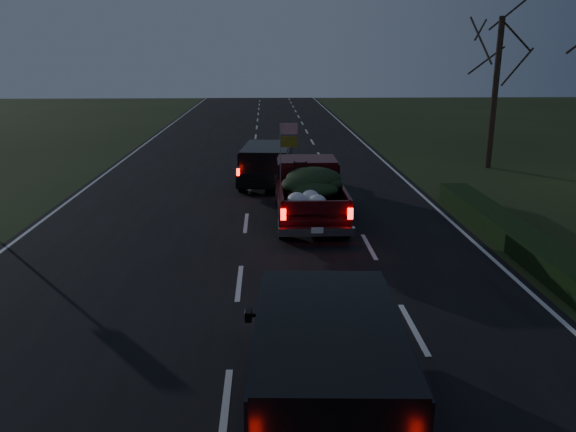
{
  "coord_description": "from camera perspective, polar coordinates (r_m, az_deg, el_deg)",
  "views": [
    {
      "loc": [
        0.68,
        -12.58,
        5.31
      ],
      "look_at": [
        1.23,
        1.31,
        1.3
      ],
      "focal_mm": 35.0,
      "sensor_mm": 36.0,
      "label": 1
    }
  ],
  "objects": [
    {
      "name": "pickup_truck",
      "position": [
        18.51,
        2.17,
        2.84
      ],
      "size": [
        2.1,
        5.47,
        2.87
      ],
      "rotation": [
        0.0,
        0.0,
        0.0
      ],
      "color": "#3B080C",
      "rests_on": "ground"
    },
    {
      "name": "lead_suv",
      "position": [
        23.63,
        -2.16,
        5.63
      ],
      "size": [
        2.44,
        4.9,
        1.36
      ],
      "rotation": [
        0.0,
        0.0,
        -0.1
      ],
      "color": "black",
      "rests_on": "ground"
    },
    {
      "name": "road_asphalt",
      "position": [
        13.67,
        -4.97,
        -6.79
      ],
      "size": [
        14.0,
        120.0,
        0.02
      ],
      "primitive_type": "cube",
      "color": "black",
      "rests_on": "ground"
    },
    {
      "name": "ground",
      "position": [
        13.68,
        -4.97,
        -6.83
      ],
      "size": [
        120.0,
        120.0,
        0.0
      ],
      "primitive_type": "plane",
      "color": "black",
      "rests_on": "ground"
    },
    {
      "name": "bare_tree_far",
      "position": [
        28.7,
        20.61,
        14.94
      ],
      "size": [
        3.6,
        3.6,
        7.0
      ],
      "color": "black",
      "rests_on": "ground"
    },
    {
      "name": "hedge_row",
      "position": [
        17.85,
        21.36,
        -1.35
      ],
      "size": [
        1.0,
        10.0,
        0.6
      ],
      "primitive_type": "cube",
      "color": "black",
      "rests_on": "ground"
    },
    {
      "name": "rear_suv",
      "position": [
        8.32,
        4.08,
        -14.42
      ],
      "size": [
        2.41,
        5.13,
        1.45
      ],
      "rotation": [
        0.0,
        0.0,
        -0.05
      ],
      "color": "black",
      "rests_on": "ground"
    }
  ]
}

